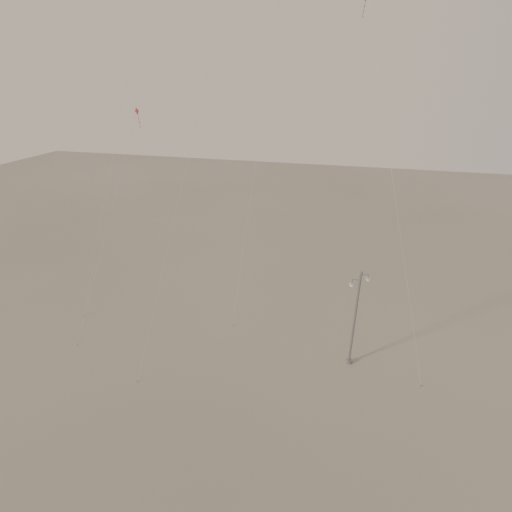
# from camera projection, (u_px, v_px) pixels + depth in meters

# --- Properties ---
(ground) EXTENTS (160.00, 160.00, 0.00)m
(ground) POSITION_uv_depth(u_px,v_px,m) (219.00, 372.00, 30.82)
(ground) COLOR gray
(ground) RESTS_ON ground
(street_lamp) EXTENTS (1.61, 0.63, 8.17)m
(street_lamp) POSITION_uv_depth(u_px,v_px,m) (355.00, 317.00, 30.04)
(street_lamp) COLOR gray
(street_lamp) RESTS_ON ground
(kite_1) EXTENTS (2.80, 17.73, 29.38)m
(kite_1) POSITION_uv_depth(u_px,v_px,m) (209.00, 66.00, 31.85)
(kite_1) COLOR black
(kite_1) RESTS_ON ground
(kite_3) EXTENTS (2.48, 10.65, 18.34)m
(kite_3) POSITION_uv_depth(u_px,v_px,m) (122.00, 173.00, 34.76)
(kite_3) COLOR maroon
(kite_3) RESTS_ON ground
(kite_4) EXTENTS (7.10, 8.77, 26.28)m
(kite_4) POSITION_uv_depth(u_px,v_px,m) (383.00, 112.00, 28.19)
(kite_4) COLOR black
(kite_4) RESTS_ON ground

